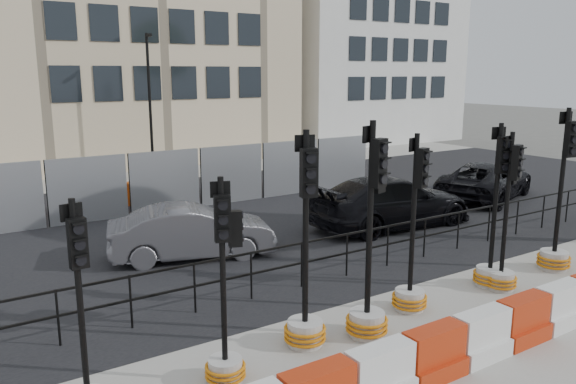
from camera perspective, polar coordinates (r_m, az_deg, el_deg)
ground at (r=11.78m, az=9.65°, el=-10.21°), size 120.00×120.00×0.00m
sidewalk_near at (r=9.99m, az=21.71°, el=-15.11°), size 40.00×6.00×0.02m
road at (r=17.30m, az=-6.14°, el=-2.80°), size 40.00×14.00×0.03m
sidewalk_far at (r=25.50m, az=-15.30°, el=1.64°), size 40.00×4.00×0.02m
building_white at (r=38.84m, az=6.70°, el=17.24°), size 12.00×9.06×16.00m
kerb_railing at (r=12.40m, az=6.02°, el=-5.58°), size 18.00×0.04×1.00m
heras_fencing at (r=19.63m, az=-9.89°, el=0.86°), size 14.33×1.72×2.00m
lamp_post_far at (r=24.33m, az=-13.84°, el=8.86°), size 0.12×0.56×6.00m
barrier_row at (r=9.94m, az=20.92°, el=-12.92°), size 16.75×0.50×0.80m
traffic_signal_a at (r=8.02m, az=-19.80°, el=-17.17°), size 0.58×0.58×2.95m
traffic_signal_b at (r=8.34m, az=-6.39°, el=-14.36°), size 0.60×0.60×3.05m
traffic_signal_c at (r=9.32m, az=1.78°, el=-11.28°), size 0.70×0.70×3.58m
traffic_signal_d at (r=9.67m, az=8.23°, el=-9.61°), size 0.73×0.73×3.69m
traffic_signal_e at (r=10.89m, az=12.41°, el=-8.30°), size 0.66×0.66×3.37m
traffic_signal_f at (r=12.41m, az=21.05°, el=-5.86°), size 0.65×0.65×3.29m
traffic_signal_g at (r=12.52m, az=19.99°, el=-5.97°), size 0.68×0.68×3.45m
traffic_signal_h at (r=14.11m, az=25.60°, el=-4.23°), size 0.73×0.73×3.69m
car_b at (r=13.79m, az=-9.73°, el=-4.03°), size 3.48×4.68×1.30m
car_c at (r=16.57m, az=10.43°, el=-1.01°), size 2.61×5.32×1.48m
car_d at (r=21.20m, az=19.45°, el=1.11°), size 5.20×6.14×1.32m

